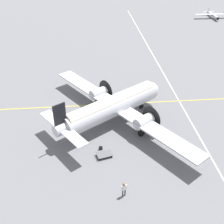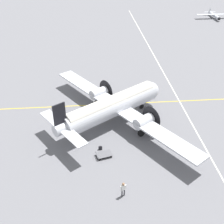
# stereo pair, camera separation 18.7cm
# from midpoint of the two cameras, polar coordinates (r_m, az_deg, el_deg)

# --- Properties ---
(ground_plane) EXTENTS (300.00, 300.00, 0.00)m
(ground_plane) POSITION_cam_midpoint_polar(r_m,az_deg,el_deg) (37.34, 0.14, -2.15)
(ground_plane) COLOR slate
(apron_line_eastwest) EXTENTS (120.00, 0.16, 0.01)m
(apron_line_eastwest) POSITION_cam_midpoint_polar(r_m,az_deg,el_deg) (41.19, -0.42, 1.59)
(apron_line_eastwest) COLOR gold
(apron_line_eastwest) RESTS_ON ground_plane
(apron_line_northsouth) EXTENTS (0.16, 120.00, 0.01)m
(apron_line_northsouth) POSITION_cam_midpoint_polar(r_m,az_deg,el_deg) (39.52, 15.53, -1.31)
(apron_line_northsouth) COLOR silver
(apron_line_northsouth) RESTS_ON ground_plane
(airliner_main) EXTENTS (18.27, 23.20, 5.81)m
(airliner_main) POSITION_cam_midpoint_polar(r_m,az_deg,el_deg) (36.17, 0.68, 1.36)
(airliner_main) COLOR silver
(airliner_main) RESTS_ON ground_plane
(crew_foreground) EXTENTS (0.56, 0.30, 1.72)m
(crew_foreground) POSITION_cam_midpoint_polar(r_m,az_deg,el_deg) (27.55, 2.51, -15.16)
(crew_foreground) COLOR #2D2D33
(crew_foreground) RESTS_ON ground_plane
(suitcase_near_door) EXTENTS (0.44, 0.14, 0.51)m
(suitcase_near_door) POSITION_cam_midpoint_polar(r_m,az_deg,el_deg) (32.94, -2.22, -7.30)
(suitcase_near_door) COLOR #232328
(suitcase_near_door) RESTS_ON ground_plane
(baggage_cart) EXTENTS (1.95, 1.54, 0.56)m
(baggage_cart) POSITION_cam_midpoint_polar(r_m,az_deg,el_deg) (32.03, -1.48, -8.59)
(baggage_cart) COLOR #56565B
(baggage_cart) RESTS_ON ground_plane
(light_aircraft_taxiing) EXTENTS (10.49, 7.76, 2.02)m
(light_aircraft_taxiing) POSITION_cam_midpoint_polar(r_m,az_deg,el_deg) (89.38, 20.16, 17.95)
(light_aircraft_taxiing) COLOR #B7BCC6
(light_aircraft_taxiing) RESTS_ON ground_plane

